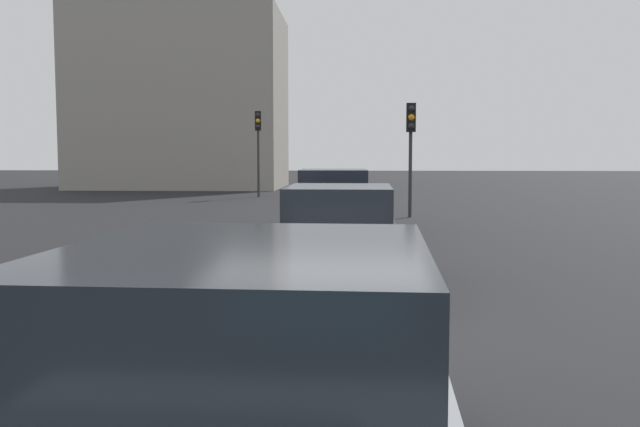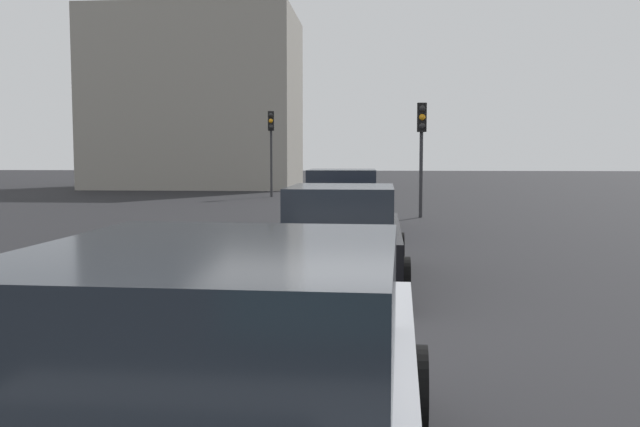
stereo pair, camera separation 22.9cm
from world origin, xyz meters
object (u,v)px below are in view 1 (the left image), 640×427
traffic_light_near_right (411,135)px  car_silver_third (255,401)px  car_navy_lead (334,203)px  car_black_second (340,237)px  traffic_light_near_left (258,135)px

traffic_light_near_right → car_silver_third: bearing=-8.9°
car_navy_lead → car_silver_third: size_ratio=1.02×
car_black_second → car_silver_third: 7.14m
car_navy_lead → car_black_second: bearing=-178.3°
traffic_light_near_left → car_navy_lead: bearing=9.8°
car_black_second → traffic_light_near_left: traffic_light_near_left is taller
traffic_light_near_left → car_black_second: bearing=5.9°
traffic_light_near_left → car_silver_third: bearing=2.6°
car_black_second → traffic_light_near_right: (11.52, -1.95, 1.86)m
car_navy_lead → traffic_light_near_right: 5.38m
car_black_second → traffic_light_near_left: (21.82, 4.31, 2.15)m
car_navy_lead → traffic_light_near_left: bearing=14.3°
car_black_second → car_silver_third: (-7.14, 0.26, 0.02)m
car_silver_third → car_black_second: bearing=0.1°
car_black_second → traffic_light_near_left: size_ratio=1.17×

